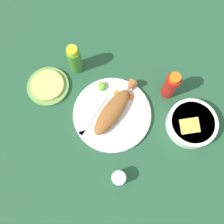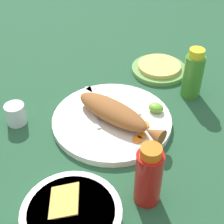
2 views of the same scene
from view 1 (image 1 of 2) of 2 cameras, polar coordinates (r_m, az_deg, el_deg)
The scene contains 15 objects.
ground_plane at distance 1.01m, azimuth 0.00°, elevation -0.65°, with size 4.00×4.00×0.00m, color #235133.
main_plate at distance 1.00m, azimuth 0.00°, elevation -0.50°, with size 0.31×0.31×0.02m, color silver.
fried_fish at distance 0.97m, azimuth 0.44°, elevation 0.67°, with size 0.27×0.10×0.05m.
fork_near at distance 0.98m, azimuth -3.12°, elevation -3.74°, with size 0.14×0.14×0.00m.
fork_far at distance 0.99m, azimuth -4.63°, elevation -1.35°, with size 0.19×0.04×0.00m.
carrot_slice_near at distance 1.02m, azimuth 4.32°, elevation 3.46°, with size 0.02×0.02×0.00m, color orange.
carrot_slice_mid at distance 1.02m, azimuth 3.50°, elevation 4.01°, with size 0.02×0.02×0.00m, color orange.
carrot_slice_far at distance 1.02m, azimuth 1.16°, elevation 4.22°, with size 0.03×0.03×0.00m, color orange.
lime_wedge_main at distance 1.02m, azimuth -2.32°, elevation 5.91°, with size 0.04×0.03×0.02m, color #6BB233.
hot_sauce_bottle_red at distance 1.00m, azimuth 13.30°, elevation 5.89°, with size 0.06×0.06×0.15m.
hot_sauce_bottle_green at distance 1.04m, azimuth -8.54°, elevation 11.77°, with size 0.06×0.06×0.15m.
salt_cup at distance 0.94m, azimuth 1.49°, elevation -14.90°, with size 0.05×0.05×0.06m.
guacamole_bowl at distance 1.02m, azimuth 17.75°, elevation -2.51°, with size 0.19×0.19×0.06m.
tortilla_plate at distance 1.08m, azimuth -14.38°, elevation 5.70°, with size 0.17×0.17×0.01m, color #6B9E4C.
tortilla_stack at distance 1.07m, azimuth -14.54°, elevation 5.97°, with size 0.14×0.14×0.01m, color #E0C666.
Camera 1 is at (0.27, 0.13, 0.97)m, focal length 40.00 mm.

